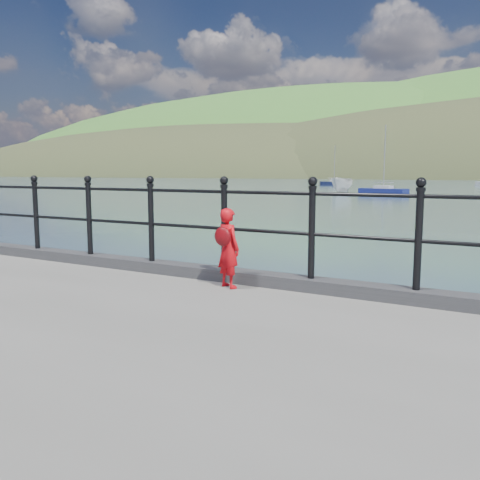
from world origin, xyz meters
The scene contains 7 objects.
ground centered at (0.00, 0.00, 0.00)m, with size 600.00×600.00×0.00m, color #2D4251.
kerb centered at (0.00, -0.15, 1.07)m, with size 60.00×0.30×0.15m, color #28282B.
railing centered at (0.00, -0.15, 1.82)m, with size 18.11×0.11×1.20m.
child centered at (0.86, -0.49, 1.50)m, with size 0.42×0.36×0.97m.
launch_white centered at (-14.41, 50.19, 0.90)m, with size 1.75×4.66×1.80m, color white.
sailboat_left centered at (-25.62, 79.86, 0.34)m, with size 5.04×3.56×7.12m.
sailboat_port centered at (-8.97, 46.95, 0.34)m, with size 5.14×2.69×7.28m.
Camera 1 is at (3.98, -5.69, 2.40)m, focal length 38.00 mm.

